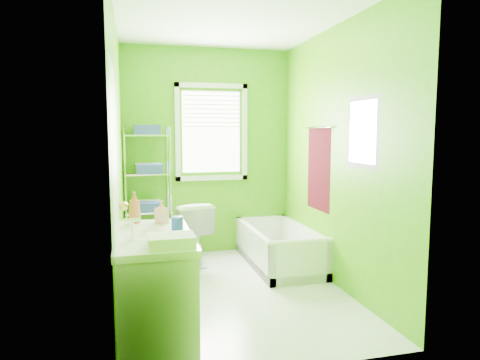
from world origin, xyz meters
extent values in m
plane|color=silver|center=(0.00, 0.00, 0.00)|extent=(2.90, 2.90, 0.00)
cube|color=#418F06|center=(0.00, 1.45, 1.30)|extent=(2.10, 0.04, 2.60)
cube|color=#418F06|center=(0.00, -1.45, 1.30)|extent=(2.10, 0.04, 2.60)
cube|color=#418F06|center=(-1.05, 0.00, 1.30)|extent=(0.04, 2.90, 2.60)
cube|color=#418F06|center=(1.05, 0.00, 1.30)|extent=(0.04, 2.90, 2.60)
cube|color=white|center=(0.00, 0.00, 2.60)|extent=(2.10, 2.90, 0.04)
cube|color=white|center=(0.05, 1.44, 1.55)|extent=(0.74, 0.01, 1.01)
cube|color=white|center=(0.05, 1.42, 0.97)|extent=(0.92, 0.05, 0.06)
cube|color=white|center=(0.05, 1.42, 2.13)|extent=(0.92, 0.05, 0.06)
cube|color=white|center=(-0.38, 1.42, 1.55)|extent=(0.06, 0.05, 1.22)
cube|color=white|center=(0.48, 1.42, 1.55)|extent=(0.06, 0.05, 1.22)
cube|color=white|center=(0.05, 1.42, 1.84)|extent=(0.72, 0.02, 0.50)
cube|color=white|center=(-1.04, -1.00, 1.00)|extent=(0.02, 0.80, 2.00)
sphere|color=gold|center=(-1.00, -0.67, 1.00)|extent=(0.07, 0.07, 0.07)
cube|color=#40070F|center=(1.04, 0.35, 1.15)|extent=(0.02, 0.58, 0.90)
cylinder|color=silver|center=(1.02, 0.35, 1.60)|extent=(0.02, 0.62, 0.02)
cube|color=#CC5972|center=(1.04, -0.55, 1.55)|extent=(0.02, 0.54, 0.64)
cube|color=white|center=(1.03, -0.55, 1.55)|extent=(0.01, 0.44, 0.54)
cube|color=white|center=(0.71, 0.72, 0.05)|extent=(0.68, 1.46, 0.10)
cube|color=white|center=(0.40, 0.72, 0.22)|extent=(0.07, 1.46, 0.44)
cube|color=white|center=(1.02, 0.72, 0.22)|extent=(0.07, 1.46, 0.44)
cube|color=white|center=(0.71, 0.02, 0.22)|extent=(0.68, 0.07, 0.44)
cube|color=white|center=(0.71, 1.41, 0.22)|extent=(0.68, 0.07, 0.44)
cylinder|color=white|center=(0.71, 0.02, 0.44)|extent=(0.68, 0.07, 0.07)
cylinder|color=#1622D3|center=(0.71, 0.25, 0.12)|extent=(0.31, 0.31, 0.06)
cylinder|color=#E5FF1A|center=(0.71, 0.25, 0.18)|extent=(0.29, 0.29, 0.05)
cube|color=#1622D3|center=(0.74, 0.37, 0.23)|extent=(0.22, 0.10, 0.20)
imported|color=white|center=(-0.32, 1.02, 0.37)|extent=(0.56, 0.80, 0.75)
cube|color=silver|center=(-0.79, -0.80, 0.38)|extent=(0.52, 1.04, 0.76)
cube|color=white|center=(-0.79, -0.80, 0.78)|extent=(0.55, 1.07, 0.05)
ellipsoid|color=white|center=(-0.77, -0.94, 0.78)|extent=(0.36, 0.47, 0.13)
cylinder|color=silver|center=(-0.94, -0.94, 0.88)|extent=(0.03, 0.03, 0.16)
cylinder|color=silver|center=(-0.94, -0.94, 0.95)|extent=(0.12, 0.02, 0.02)
imported|color=#ED6345|center=(-0.92, -0.38, 0.94)|extent=(0.12, 0.12, 0.26)
imported|color=pink|center=(-0.71, -0.43, 0.90)|extent=(0.12, 0.12, 0.19)
cylinder|color=#1938A6|center=(-0.61, -0.70, 0.86)|extent=(0.09, 0.09, 0.10)
cube|color=white|center=(-0.69, -1.18, 0.84)|extent=(0.30, 0.24, 0.08)
cylinder|color=silver|center=(-1.02, 1.09, 0.81)|extent=(0.02, 0.02, 1.61)
cylinder|color=silver|center=(-1.02, 1.41, 0.81)|extent=(0.02, 0.02, 1.61)
cylinder|color=silver|center=(-0.50, 1.11, 0.81)|extent=(0.02, 0.02, 1.61)
cylinder|color=silver|center=(-0.51, 1.42, 0.81)|extent=(0.02, 0.02, 1.61)
cube|color=silver|center=(-0.76, 1.26, 0.15)|extent=(0.54, 0.35, 0.02)
cube|color=silver|center=(-0.76, 1.26, 0.61)|extent=(0.54, 0.35, 0.02)
cube|color=silver|center=(-0.76, 1.26, 1.06)|extent=(0.54, 0.35, 0.02)
cube|color=silver|center=(-0.76, 1.26, 1.51)|extent=(0.54, 0.35, 0.02)
cube|color=#2E42A9|center=(-0.76, 1.16, 1.58)|extent=(0.31, 0.21, 0.11)
cube|color=pink|center=(-0.75, 1.38, 1.58)|extent=(0.31, 0.21, 0.11)
cube|color=#2E42A9|center=(-0.74, 1.16, 1.12)|extent=(0.31, 0.21, 0.11)
cube|color=#D9C484|center=(-0.75, 1.38, 1.12)|extent=(0.31, 0.21, 0.11)
cube|color=#2E42A9|center=(-0.76, 1.18, 0.67)|extent=(0.31, 0.21, 0.11)
cube|color=white|center=(-0.78, 1.39, 0.67)|extent=(0.31, 0.21, 0.11)
cube|color=pink|center=(-0.50, 1.26, 0.35)|extent=(0.03, 0.28, 0.50)
camera|label=1|loc=(-0.92, -3.93, 1.55)|focal=32.00mm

